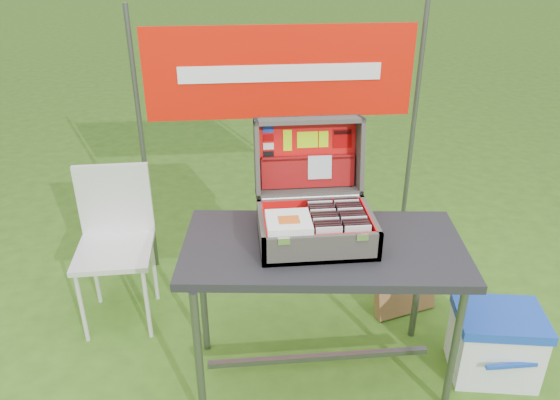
{
  "coord_description": "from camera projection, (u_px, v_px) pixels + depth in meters",
  "views": [
    {
      "loc": [
        -0.3,
        -2.1,
        2.09
      ],
      "look_at": [
        -0.1,
        0.1,
        0.96
      ],
      "focal_mm": 35.0,
      "sensor_mm": 36.0,
      "label": 1
    }
  ],
  "objects": [
    {
      "name": "suitcase_lid_pocket",
      "position": [
        308.0,
        172.0,
        2.63
      ],
      "size": [
        0.45,
        0.06,
        0.15
      ],
      "primitive_type": "cube",
      "rotation": [
        -1.73,
        0.0,
        0.0
      ],
      "color": "maroon",
      "rests_on": "suitcase_lid_liner"
    },
    {
      "name": "cd_right_3",
      "position": [
        354.0,
        232.0,
        2.38
      ],
      "size": [
        0.11,
        0.01,
        0.13
      ],
      "primitive_type": "cube",
      "color": "black",
      "rests_on": "suitcase_liner_floor"
    },
    {
      "name": "cd_left_9",
      "position": [
        322.0,
        220.0,
        2.47
      ],
      "size": [
        0.11,
        0.01,
        0.13
      ],
      "primitive_type": "cube",
      "color": "black",
      "rests_on": "suitcase_liner_floor"
    },
    {
      "name": "cooler_body",
      "position": [
        494.0,
        347.0,
        2.77
      ],
      "size": [
        0.45,
        0.37,
        0.33
      ],
      "primitive_type": "cube",
      "rotation": [
        0.0,
        0.0,
        -0.17
      ],
      "color": "white",
      "rests_on": "ground"
    },
    {
      "name": "songbook_1",
      "position": [
        289.0,
        223.0,
        2.34
      ],
      "size": [
        0.19,
        0.19,
        0.0
      ],
      "primitive_type": "cube",
      "color": "white",
      "rests_on": "suitcase_base_wall_front"
    },
    {
      "name": "cd_left_1",
      "position": [
        328.0,
        238.0,
        2.33
      ],
      "size": [
        0.11,
        0.01,
        0.13
      ],
      "primitive_type": "cube",
      "color": "black",
      "rests_on": "suitcase_liner_floor"
    },
    {
      "name": "songbook_4",
      "position": [
        289.0,
        220.0,
        2.33
      ],
      "size": [
        0.19,
        0.19,
        0.0
      ],
      "primitive_type": "cube",
      "color": "white",
      "rests_on": "suitcase_base_wall_front"
    },
    {
      "name": "chair_leg_br",
      "position": [
        154.0,
        267.0,
        3.29
      ],
      "size": [
        0.02,
        0.02,
        0.46
      ],
      "primitive_type": "cylinder",
      "color": "silver",
      "rests_on": "ground"
    },
    {
      "name": "lid_card_neon_main",
      "position": [
        307.0,
        140.0,
        2.6
      ],
      "size": [
        0.1,
        0.02,
        0.08
      ],
      "primitive_type": "cube",
      "rotation": [
        -1.73,
        0.0,
        0.0
      ],
      "color": "#B6F302",
      "rests_on": "suitcase_lid_liner"
    },
    {
      "name": "suitcase_hinge",
      "position": [
        311.0,
        197.0,
        2.57
      ],
      "size": [
        0.46,
        0.02,
        0.02
      ],
      "primitive_type": "cylinder",
      "rotation": [
        0.0,
        1.57,
        0.0
      ],
      "color": "silver",
      "rests_on": "suitcase_base_wall_back"
    },
    {
      "name": "cd_left_6",
      "position": [
        324.0,
        227.0,
        2.42
      ],
      "size": [
        0.11,
        0.01,
        0.13
      ],
      "primitive_type": "cube",
      "color": "black",
      "rests_on": "suitcase_liner_floor"
    },
    {
      "name": "songbook_3",
      "position": [
        289.0,
        221.0,
        2.33
      ],
      "size": [
        0.19,
        0.19,
        0.0
      ],
      "primitive_type": "cube",
      "color": "white",
      "rests_on": "suitcase_base_wall_front"
    },
    {
      "name": "table_brace",
      "position": [
        319.0,
        357.0,
        2.77
      ],
      "size": [
        1.12,
        0.03,
        0.03
      ],
      "primitive_type": "cube",
      "color": "#59595B",
      "rests_on": "ground"
    },
    {
      "name": "cooler_handle",
      "position": [
        512.0,
        366.0,
        2.6
      ],
      "size": [
        0.25,
        0.02,
        0.02
      ],
      "primitive_type": "cube",
      "color": "#1844BB",
      "rests_on": "cooler_body"
    },
    {
      "name": "chair",
      "position": [
        114.0,
        253.0,
        3.02
      ],
      "size": [
        0.42,
        0.46,
        0.9
      ],
      "primitive_type": null,
      "rotation": [
        0.0,
        0.0,
        0.02
      ],
      "color": "silver",
      "rests_on": "ground"
    },
    {
      "name": "cd_left_3",
      "position": [
        326.0,
        233.0,
        2.37
      ],
      "size": [
        0.11,
        0.01,
        0.13
      ],
      "primitive_type": "cube",
      "color": "black",
      "rests_on": "suitcase_liner_floor"
    },
    {
      "name": "cd_left_5",
      "position": [
        325.0,
        229.0,
        2.4
      ],
      "size": [
        0.11,
        0.01,
        0.13
      ],
      "primitive_type": "cube",
      "color": "black",
      "rests_on": "suitcase_liner_floor"
    },
    {
      "name": "suitcase_lid_rim_left",
      "position": [
        257.0,
        158.0,
        2.56
      ],
      "size": [
        0.02,
        0.19,
        0.38
      ],
      "primitive_type": "cube",
      "rotation": [
        -1.73,
        0.0,
        0.0
      ],
      "color": "#4D483F",
      "rests_on": "suitcase_lid_back"
    },
    {
      "name": "suitcase_base_wall_right",
      "position": [
        370.0,
        227.0,
        2.46
      ],
      "size": [
        0.02,
        0.37,
        0.14
      ],
      "primitive_type": "cube",
      "color": "#4D483F",
      "rests_on": "table_top"
    },
    {
      "name": "songbook_2",
      "position": [
        289.0,
        222.0,
        2.33
      ],
      "size": [
        0.19,
        0.19,
        0.0
      ],
      "primitive_type": "cube",
      "color": "white",
      "rests_on": "suitcase_base_wall_front"
    },
    {
      "name": "suitcase_latch_left",
      "position": [
        284.0,
        241.0,
        2.24
      ],
      "size": [
        0.05,
        0.01,
        0.03
      ],
      "primitive_type": "cube",
      "color": "silver",
      "rests_on": "suitcase_base_wall_front"
    },
    {
      "name": "ground",
      "position": [
        300.0,
        373.0,
        2.84
      ],
      "size": [
        80.0,
        80.0,
        0.0
      ],
      "primitive_type": "plane",
      "color": "#376119",
      "rests_on": "ground"
    },
    {
      "name": "suitcase_liner_floor",
      "position": [
        316.0,
        238.0,
        2.46
      ],
      "size": [
        0.47,
        0.33,
        0.01
      ],
      "primitive_type": "cube",
      "color": "red",
      "rests_on": "suitcase_base_bottom"
    },
    {
      "name": "suitcase_lid_rim_near",
      "position": [
        309.0,
        191.0,
        2.63
      ],
      "size": [
        0.51,
        0.14,
        0.04
      ],
      "primitive_type": "cube",
      "rotation": [
        -1.73,
        0.0,
        0.0
      ],
      "color": "#4D483F",
      "rests_on": "suitcase_lid_back"
    },
    {
      "name": "suitcase_base_wall_front",
      "position": [
        322.0,
        250.0,
        2.29
      ],
      "size": [
        0.51,
        0.02,
        0.14
      ],
      "primitive_type": "cube",
      "color": "#4D483F",
      "rests_on": "table_top"
    },
    {
      "name": "cd_right_4",
      "position": [
        353.0,
        230.0,
        2.39
      ],
      "size": [
        0.11,
        0.01,
        0.13
      ],
      "primitive_type": "cube",
      "color": "silver",
      "rests_on": "suitcase_liner_floor"
    },
    {
      "name": "cooler_lid",
      "position": [
        501.0,
        318.0,
        2.69
      ],
      "size": [
        0.48,
        0.39,
        0.05
      ],
      "primitive_type": "cube",
      "rotation": [
        0.0,
        0.0,
        -0.17
      ],
      "color": "#1844BB",
      "rests_on": "cooler_body"
    },
    {
      "name": "cd_left_8",
      "position": [
        323.0,
        222.0,
        2.46
      ],
      "size": [
        0.11,
        0.01,
        0.13
      ],
      "primitive_type": "cube",
      "color": "silver",
      "rests_on": "suitcase_liner_floor"
    },
    {
      "name": "table",
      "position": [
        321.0,
        314.0,
        2.64
      ],
      "size": [
        1.33,
        0.77,
        0.79
      ],
      "primitive_type": null,
      "rotation": [
        0.0,
        0.0,
        -0.11
      ],
      "color": "black",
      "rests_on": "ground"
    },
    {
      "name": "cd_right_0",
      "position": [
        357.0,
        239.0,
        2.32
      ],
      "size": [
        0.11,
        0.01,
        0.13
      ],
      "primitive_type": "cube",
      "color": "silver",
      "rests_on": "suitcase_liner_floor"
    },
    {
      "name": "cd_right_8",
      "position": [
        349.0,
        221.0,
        2.47
      ],
      "size": [
        0.11,
        0.01,
        0.13
      ],
      "primitive_type": "cube",
      "color": "silver",
      "rests_on": "suitcase_liner_floor"
    },
    {
      "name": "lid_card_neon_tall",
      "position": [
        287.0,
        140.0,
        2.59
      ],
      "size": [
        0.04,
        0.02,
        0.1
      ],
      "primitive_type": "cube",
      "rotation": [
        -1.73,
        0.0,
        0.0
      ],
      "color": "#B6F302",
      "rests_on": "suitcase_lid_liner"
    },
    {
      "name": "cd_left_4",
      "position": [
        326.0,
        231.0,
        2.38
      ],
      "size": [
        0.11,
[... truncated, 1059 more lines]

